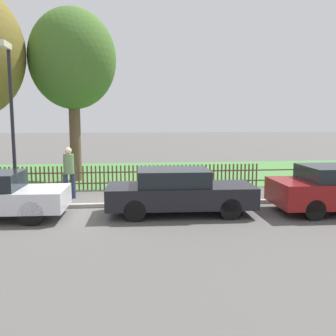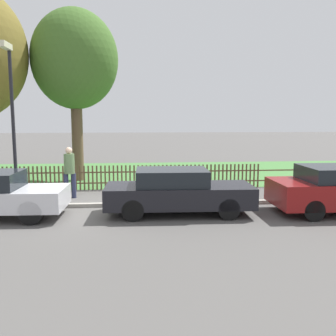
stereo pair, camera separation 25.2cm
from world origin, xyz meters
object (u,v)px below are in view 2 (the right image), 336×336
covered_motorcycle (174,181)px  pedestrian_near_fence (69,169)px  street_lamp (11,104)px  parked_car_navy_estate (177,191)px  tree_mid_park (75,61)px

covered_motorcycle → pedestrian_near_fence: 3.71m
street_lamp → covered_motorcycle: bearing=7.7°
covered_motorcycle → pedestrian_near_fence: size_ratio=1.14×
street_lamp → pedestrian_near_fence: bearing=31.8°
pedestrian_near_fence → street_lamp: 2.89m
pedestrian_near_fence → covered_motorcycle: bearing=-16.9°
parked_car_navy_estate → tree_mid_park: tree_mid_park is taller
covered_motorcycle → pedestrian_near_fence: (-3.68, 0.26, 0.43)m
parked_car_navy_estate → street_lamp: street_lamp is taller
covered_motorcycle → tree_mid_park: (-3.95, 4.09, 4.71)m
covered_motorcycle → tree_mid_park: tree_mid_park is taller
street_lamp → parked_car_navy_estate: bearing=-17.1°
parked_car_navy_estate → pedestrian_near_fence: bearing=146.2°
tree_mid_park → pedestrian_near_fence: size_ratio=4.15×
tree_mid_park → street_lamp: size_ratio=1.48×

